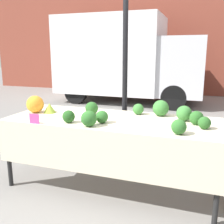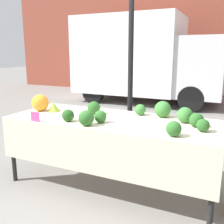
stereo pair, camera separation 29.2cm
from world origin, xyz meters
name	(u,v)px [view 1 (the left image)]	position (x,y,z in m)	size (l,w,h in m)	color
ground_plane	(112,185)	(0.00, 0.00, 0.00)	(40.00, 40.00, 0.00)	gray
building_facade	(180,18)	(0.00, 7.61, 2.76)	(16.00, 0.60, 5.52)	brown
tent_pole	(125,83)	(-0.07, 0.74, 1.12)	(0.07, 0.07, 2.25)	black
parked_truck	(125,58)	(-1.38, 5.27, 1.36)	(4.38, 2.02, 2.60)	white
market_table	(110,128)	(0.00, -0.07, 0.72)	(2.37, 0.93, 0.81)	beige
orange_cauliflower	(35,104)	(-1.00, -0.01, 0.92)	(0.21, 0.21, 0.21)	orange
romanesco_head	(50,108)	(-0.83, 0.04, 0.87)	(0.15, 0.15, 0.12)	#93B238
broccoli_head_0	(179,127)	(0.76, -0.33, 0.88)	(0.14, 0.14, 0.14)	#2D6628
broccoli_head_1	(184,113)	(0.77, 0.18, 0.89)	(0.17, 0.17, 0.17)	#387533
broccoli_head_2	(102,117)	(-0.04, -0.20, 0.88)	(0.13, 0.13, 0.13)	#2D6628
broccoli_head_3	(197,118)	(0.90, 0.06, 0.88)	(0.14, 0.14, 0.14)	#285B23
broccoli_head_4	(89,119)	(-0.12, -0.36, 0.89)	(0.16, 0.16, 0.16)	#2D6628
broccoli_head_5	(92,108)	(-0.30, 0.13, 0.89)	(0.15, 0.15, 0.15)	#285B23
broccoli_head_6	(161,108)	(0.49, 0.32, 0.90)	(0.19, 0.19, 0.19)	#387533
broccoli_head_7	(138,109)	(0.23, 0.31, 0.88)	(0.13, 0.13, 0.13)	#387533
broccoli_head_8	(69,117)	(-0.38, -0.30, 0.88)	(0.13, 0.13, 0.13)	#23511E
broccoli_head_9	(204,123)	(0.98, -0.08, 0.87)	(0.12, 0.12, 0.12)	#285B23
price_sign	(34,119)	(-0.71, -0.45, 0.86)	(0.12, 0.01, 0.11)	#EF4793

